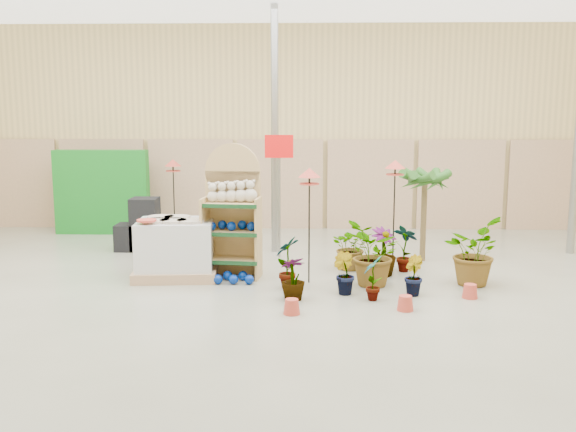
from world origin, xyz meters
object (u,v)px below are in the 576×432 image
display_shelf (233,216)px  bird_table_front (309,177)px  potted_plant_2 (374,254)px  pallet_stack (176,249)px

display_shelf → bird_table_front: 1.45m
potted_plant_2 → display_shelf: bearing=164.3°
display_shelf → potted_plant_2: size_ratio=2.13×
pallet_stack → potted_plant_2: size_ratio=1.36×
display_shelf → pallet_stack: bearing=-166.0°
pallet_stack → bird_table_front: (2.11, -0.30, 1.18)m
pallet_stack → bird_table_front: size_ratio=0.77×
display_shelf → potted_plant_2: 2.32m
display_shelf → bird_table_front: size_ratio=1.20×
display_shelf → potted_plant_2: bearing=-9.8°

